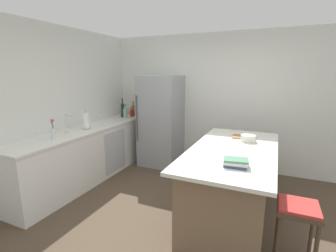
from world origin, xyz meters
The scene contains 17 objects.
ground_plane centered at (0.00, 0.00, 0.00)m, with size 7.20×7.20×0.00m, color #4C3D2D.
wall_rear centered at (0.00, 2.25, 1.30)m, with size 6.00×0.10×2.60m, color silver.
wall_left centered at (-2.45, 0.00, 1.30)m, with size 0.10×6.00×2.60m, color silver.
counter_run_left centered at (-2.09, 0.63, 0.46)m, with size 0.64×2.97×0.93m.
kitchen_island centered at (0.40, 0.50, 0.47)m, with size 1.02×2.11×0.92m.
refrigerator centered at (-1.26, 1.84, 0.90)m, with size 0.76×0.74×1.80m.
bar_stool centered at (1.11, -0.20, 0.55)m, with size 0.36×0.36×0.68m.
sink_faucet centered at (-2.14, 0.26, 1.08)m, with size 0.15×0.05×0.30m.
flower_vase centered at (-2.03, -0.10, 1.03)m, with size 0.07×0.07×0.30m.
paper_towel_roll centered at (-2.06, 0.60, 1.06)m, with size 0.14×0.14×0.31m.
vinegar_bottle centered at (-2.00, 2.00, 1.05)m, with size 0.05×0.05×0.32m.
hot_sauce_bottle centered at (-2.00, 1.91, 1.01)m, with size 0.05×0.05×0.21m.
wine_bottle centered at (-2.15, 1.81, 1.08)m, with size 0.07×0.07×0.40m.
gin_bottle centered at (-2.02, 1.71, 1.04)m, with size 0.08×0.08×0.28m.
cookbook_stack centered at (0.52, -0.11, 0.96)m, with size 0.27×0.21×0.08m.
mixing_bowl centered at (0.53, 0.91, 0.97)m, with size 0.20×0.20×0.09m.
cutting_board centered at (0.46, 1.10, 0.93)m, with size 0.35×0.26×0.02m.
Camera 1 is at (0.84, -2.52, 1.85)m, focal length 26.08 mm.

